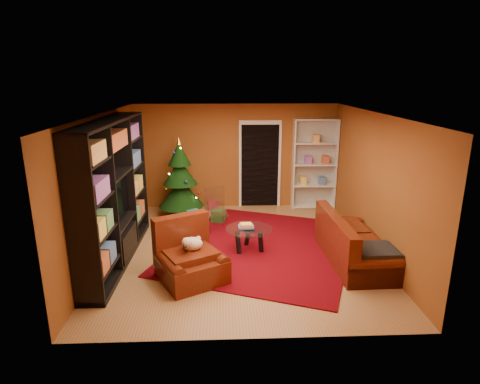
{
  "coord_description": "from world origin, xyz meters",
  "views": [
    {
      "loc": [
        -0.32,
        -7.15,
        3.23
      ],
      "look_at": [
        0.0,
        0.4,
        1.05
      ],
      "focal_mm": 30.0,
      "sensor_mm": 36.0,
      "label": 1
    }
  ],
  "objects_px": {
    "armchair": "(191,257)",
    "sofa": "(355,239)",
    "white_bookshelf": "(314,164)",
    "rug": "(263,246)",
    "dog": "(192,244)",
    "media_unit": "(112,193)",
    "gift_box_green": "(218,216)",
    "acrylic_chair": "(217,212)",
    "coffee_table": "(249,239)",
    "gift_box_teal": "(193,216)",
    "christmas_tree": "(180,178)",
    "gift_box_red": "(212,205)"
  },
  "relations": [
    {
      "from": "white_bookshelf",
      "to": "armchair",
      "type": "height_order",
      "value": "white_bookshelf"
    },
    {
      "from": "armchair",
      "to": "sofa",
      "type": "relative_size",
      "value": 0.52
    },
    {
      "from": "rug",
      "to": "gift_box_teal",
      "type": "xyz_separation_m",
      "value": [
        -1.46,
        1.44,
        0.13
      ]
    },
    {
      "from": "gift_box_green",
      "to": "white_bookshelf",
      "type": "distance_m",
      "value": 2.77
    },
    {
      "from": "gift_box_teal",
      "to": "armchair",
      "type": "xyz_separation_m",
      "value": [
        0.16,
        -2.74,
        0.27
      ]
    },
    {
      "from": "christmas_tree",
      "to": "sofa",
      "type": "xyz_separation_m",
      "value": [
        3.36,
        -2.68,
        -0.49
      ]
    },
    {
      "from": "white_bookshelf",
      "to": "christmas_tree",
      "type": "bearing_deg",
      "value": -169.72
    },
    {
      "from": "gift_box_green",
      "to": "armchair",
      "type": "xyz_separation_m",
      "value": [
        -0.41,
        -2.75,
        0.27
      ]
    },
    {
      "from": "gift_box_green",
      "to": "acrylic_chair",
      "type": "xyz_separation_m",
      "value": [
        -0.03,
        -0.58,
        0.29
      ]
    },
    {
      "from": "rug",
      "to": "gift_box_green",
      "type": "relative_size",
      "value": 13.61
    },
    {
      "from": "media_unit",
      "to": "acrylic_chair",
      "type": "distance_m",
      "value": 2.37
    },
    {
      "from": "rug",
      "to": "gift_box_teal",
      "type": "distance_m",
      "value": 2.06
    },
    {
      "from": "dog",
      "to": "gift_box_teal",
      "type": "bearing_deg",
      "value": 64.98
    },
    {
      "from": "gift_box_teal",
      "to": "acrylic_chair",
      "type": "height_order",
      "value": "acrylic_chair"
    },
    {
      "from": "rug",
      "to": "coffee_table",
      "type": "height_order",
      "value": "coffee_table"
    },
    {
      "from": "christmas_tree",
      "to": "white_bookshelf",
      "type": "distance_m",
      "value": 3.34
    },
    {
      "from": "christmas_tree",
      "to": "white_bookshelf",
      "type": "relative_size",
      "value": 0.82
    },
    {
      "from": "dog",
      "to": "sofa",
      "type": "distance_m",
      "value": 2.91
    },
    {
      "from": "media_unit",
      "to": "sofa",
      "type": "xyz_separation_m",
      "value": [
        4.29,
        -0.29,
        -0.83
      ]
    },
    {
      "from": "christmas_tree",
      "to": "coffee_table",
      "type": "relative_size",
      "value": 2.13
    },
    {
      "from": "coffee_table",
      "to": "rug",
      "type": "bearing_deg",
      "value": 32.43
    },
    {
      "from": "gift_box_teal",
      "to": "acrylic_chair",
      "type": "bearing_deg",
      "value": -46.38
    },
    {
      "from": "coffee_table",
      "to": "acrylic_chair",
      "type": "height_order",
      "value": "acrylic_chair"
    },
    {
      "from": "sofa",
      "to": "christmas_tree",
      "type": "bearing_deg",
      "value": 49.96
    },
    {
      "from": "media_unit",
      "to": "dog",
      "type": "relative_size",
      "value": 8.26
    },
    {
      "from": "white_bookshelf",
      "to": "armchair",
      "type": "distance_m",
      "value": 4.73
    },
    {
      "from": "rug",
      "to": "gift_box_red",
      "type": "bearing_deg",
      "value": 113.86
    },
    {
      "from": "christmas_tree",
      "to": "gift_box_green",
      "type": "xyz_separation_m",
      "value": [
        0.9,
        -0.5,
        -0.78
      ]
    },
    {
      "from": "christmas_tree",
      "to": "acrylic_chair",
      "type": "bearing_deg",
      "value": -51.39
    },
    {
      "from": "rug",
      "to": "dog",
      "type": "xyz_separation_m",
      "value": [
        -1.28,
        -1.23,
        0.6
      ]
    },
    {
      "from": "media_unit",
      "to": "armchair",
      "type": "relative_size",
      "value": 3.13
    },
    {
      "from": "gift_box_green",
      "to": "white_bookshelf",
      "type": "height_order",
      "value": "white_bookshelf"
    },
    {
      "from": "dog",
      "to": "media_unit",
      "type": "bearing_deg",
      "value": 122.04
    },
    {
      "from": "armchair",
      "to": "coffee_table",
      "type": "distance_m",
      "value": 1.52
    },
    {
      "from": "rug",
      "to": "white_bookshelf",
      "type": "relative_size",
      "value": 1.64
    },
    {
      "from": "dog",
      "to": "sofa",
      "type": "xyz_separation_m",
      "value": [
        2.86,
        0.51,
        -0.18
      ]
    },
    {
      "from": "white_bookshelf",
      "to": "dog",
      "type": "distance_m",
      "value": 4.64
    },
    {
      "from": "rug",
      "to": "sofa",
      "type": "relative_size",
      "value": 1.87
    },
    {
      "from": "rug",
      "to": "gift_box_green",
      "type": "distance_m",
      "value": 1.71
    },
    {
      "from": "gift_box_teal",
      "to": "acrylic_chair",
      "type": "distance_m",
      "value": 0.84
    },
    {
      "from": "white_bookshelf",
      "to": "gift_box_red",
      "type": "bearing_deg",
      "value": -176.52
    },
    {
      "from": "coffee_table",
      "to": "white_bookshelf",
      "type": "bearing_deg",
      "value": 55.54
    },
    {
      "from": "gift_box_green",
      "to": "armchair",
      "type": "distance_m",
      "value": 2.8
    },
    {
      "from": "armchair",
      "to": "dog",
      "type": "xyz_separation_m",
      "value": [
        0.02,
        0.07,
        0.2
      ]
    },
    {
      "from": "rug",
      "to": "coffee_table",
      "type": "bearing_deg",
      "value": -147.57
    },
    {
      "from": "media_unit",
      "to": "sofa",
      "type": "height_order",
      "value": "media_unit"
    },
    {
      "from": "gift_box_green",
      "to": "acrylic_chair",
      "type": "distance_m",
      "value": 0.65
    },
    {
      "from": "acrylic_chair",
      "to": "media_unit",
      "type": "bearing_deg",
      "value": -157.75
    },
    {
      "from": "gift_box_red",
      "to": "armchair",
      "type": "bearing_deg",
      "value": -93.95
    },
    {
      "from": "rug",
      "to": "armchair",
      "type": "relative_size",
      "value": 3.6
    }
  ]
}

